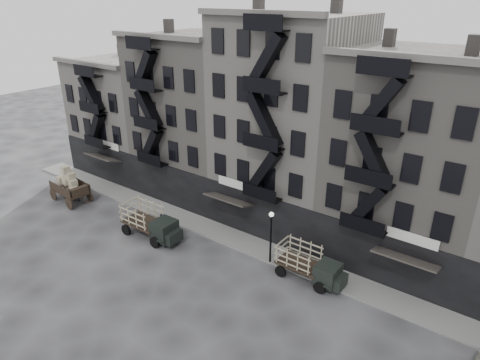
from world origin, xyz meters
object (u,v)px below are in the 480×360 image
Objects in this scene: stake_truck_west at (150,220)px; wagon at (68,181)px; horse at (65,192)px; pedestrian_mid at (162,222)px; pedestrian_west at (76,191)px; stake_truck_east at (309,262)px.

wagon is at bearing 179.33° from stake_truck_west.
wagon is (0.55, 0.15, 1.21)m from horse.
pedestrian_mid is (11.27, 1.20, -1.20)m from wagon.
horse is 0.91× the size of pedestrian_west.
stake_truck_east is 23.86m from pedestrian_west.
stake_truck_east is at bearing 145.62° from pedestrian_mid.
horse is 11.90m from pedestrian_mid.
wagon is at bearing 177.33° from pedestrian_west.
pedestrian_west is (-23.74, -2.33, -0.38)m from stake_truck_east.
pedestrian_mid is (10.72, 0.92, -0.22)m from pedestrian_west.
pedestrian_mid is at bearing -24.47° from pedestrian_west.
wagon is 2.12× the size of pedestrian_west.
stake_truck_east is at bearing -23.76° from pedestrian_west.
wagon is 11.20m from stake_truck_west.
pedestrian_west reaches higher than pedestrian_mid.
wagon reaches higher than stake_truck_east.
stake_truck_west is (11.19, 0.01, -0.46)m from wagon.
stake_truck_east is (13.10, 2.60, -0.14)m from stake_truck_west.
stake_truck_west is at bearing 45.81° from pedestrian_mid.
stake_truck_east is at bearing 10.49° from stake_truck_west.
stake_truck_east is (24.85, 2.76, 0.61)m from horse.
stake_truck_west is 1.40m from pedestrian_mid.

